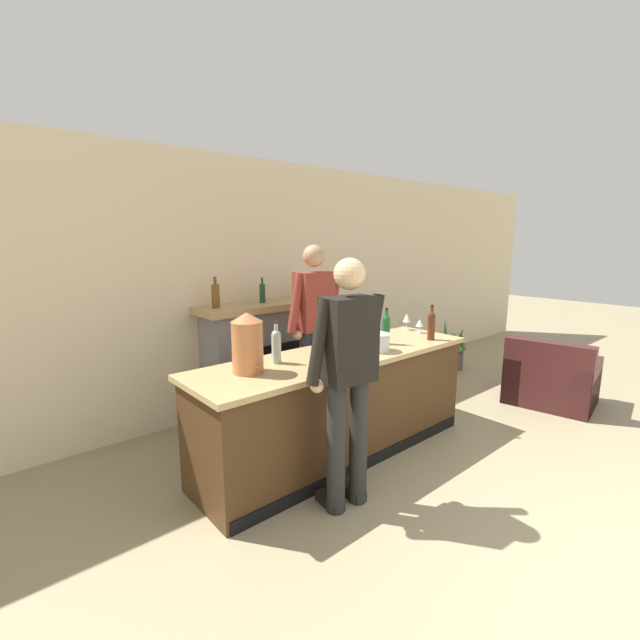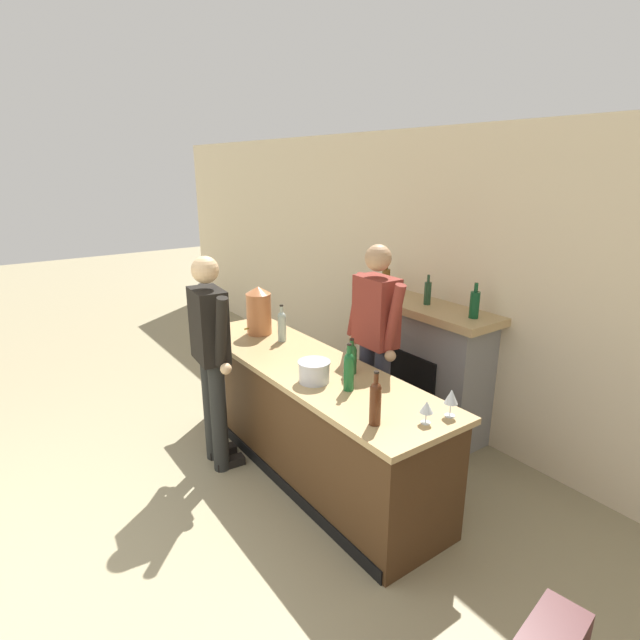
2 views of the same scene
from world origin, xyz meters
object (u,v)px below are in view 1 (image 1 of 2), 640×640
potted_plant_corner (454,348)px  person_customer (348,375)px  armchair_black (550,382)px  wine_bottle_port_short (354,331)px  fireplace_stone (263,356)px  copper_dispenser (247,343)px  wine_bottle_merlot_tall (386,328)px  person_bartender (314,329)px  wine_bottle_burgundy_dark (431,324)px  wine_glass_by_dispenser (407,318)px  ice_bucket_steel (377,342)px  wine_bottle_chardonnay_pale (276,345)px  wine_glass_back_row (420,323)px

potted_plant_corner → person_customer: person_customer is taller
armchair_black → wine_bottle_port_short: 2.62m
potted_plant_corner → wine_bottle_port_short: 2.87m
fireplace_stone → copper_dispenser: bearing=-126.9°
armchair_black → wine_bottle_merlot_tall: (-2.11, 0.71, 0.81)m
fireplace_stone → wine_bottle_port_short: fireplace_stone is taller
copper_dispenser → person_bartender: bearing=25.1°
wine_bottle_merlot_tall → wine_bottle_burgundy_dark: bearing=-20.2°
fireplace_stone → wine_bottle_merlot_tall: bearing=-68.7°
potted_plant_corner → wine_bottle_burgundy_dark: 2.37m
wine_bottle_port_short → wine_glass_by_dispenser: size_ratio=1.52×
fireplace_stone → wine_bottle_port_short: bearing=-75.1°
ice_bucket_steel → person_customer: bearing=-150.7°
person_bartender → ice_bucket_steel: bearing=-79.3°
potted_plant_corner → wine_bottle_chardonnay_pale: wine_bottle_chardonnay_pale is taller
person_bartender → wine_glass_back_row: (1.02, -0.49, 0.00)m
person_customer → wine_bottle_port_short: (0.83, 0.76, 0.07)m
potted_plant_corner → wine_bottle_merlot_tall: wine_bottle_merlot_tall is taller
wine_bottle_merlot_tall → wine_bottle_burgundy_dark: size_ratio=0.99×
person_bartender → wine_glass_back_row: bearing=-25.7°
potted_plant_corner → ice_bucket_steel: (-2.75, -0.92, 0.69)m
copper_dispenser → wine_glass_by_dispenser: copper_dispenser is taller
person_customer → wine_bottle_port_short: size_ratio=6.46×
ice_bucket_steel → wine_bottle_burgundy_dark: (0.72, -0.06, 0.07)m
wine_bottle_burgundy_dark → wine_bottle_chardonnay_pale: size_ratio=1.04×
wine_bottle_chardonnay_pale → wine_glass_back_row: size_ratio=2.27×
wine_glass_back_row → wine_bottle_burgundy_dark: bearing=-123.3°
potted_plant_corner → wine_bottle_merlot_tall: 2.73m
fireplace_stone → person_customer: 1.98m
person_bartender → wine_glass_by_dispenser: 1.09m
potted_plant_corner → wine_glass_by_dispenser: (-1.83, -0.53, 0.74)m
armchair_black → wine_glass_by_dispenser: (-1.45, 0.98, 0.79)m
potted_plant_corner → person_bartender: size_ratio=0.40×
wine_bottle_merlot_tall → wine_glass_by_dispenser: wine_bottle_merlot_tall is taller
fireplace_stone → armchair_black: 3.34m
armchair_black → potted_plant_corner: size_ratio=1.37×
wine_bottle_chardonnay_pale → wine_glass_back_row: wine_bottle_chardonnay_pale is taller
copper_dispenser → person_customer: bearing=-58.9°
fireplace_stone → wine_bottle_merlot_tall: 1.49m
person_customer → ice_bucket_steel: bearing=29.3°
wine_bottle_port_short → wine_bottle_burgundy_dark: 0.78m
copper_dispenser → wine_bottle_burgundy_dark: bearing=-7.8°
person_bartender → wine_bottle_chardonnay_pale: (-0.75, -0.43, 0.05)m
copper_dispenser → wine_bottle_burgundy_dark: 1.92m
person_bartender → wine_bottle_burgundy_dark: size_ratio=5.33×
wine_bottle_port_short → wine_bottle_merlot_tall: size_ratio=0.80×
person_bartender → wine_glass_back_row: 1.14m
fireplace_stone → copper_dispenser: fireplace_stone is taller
armchair_black → wine_bottle_chardonnay_pale: (-3.25, 0.86, 0.81)m
ice_bucket_steel → wine_bottle_chardonnay_pale: size_ratio=0.71×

